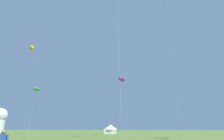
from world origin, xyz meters
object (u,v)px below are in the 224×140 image
object	(u,v)px
festival_tent_center	(110,129)
observatory_dome	(0,119)
kite_green_parafoil	(37,89)
kite_purple_parafoil	(122,79)
kite_orange_delta	(33,48)
kite_blue_diamond	(123,39)

from	to	relation	value
festival_tent_center	observatory_dome	world-z (taller)	observatory_dome
festival_tent_center	observatory_dome	size ratio (longest dim) A/B	0.43
kite_green_parafoil	festival_tent_center	distance (m)	28.24
kite_purple_parafoil	kite_orange_delta	bearing A→B (deg)	173.57
kite_orange_delta	kite_green_parafoil	xyz separation A→B (m)	(-0.82, 6.87, -12.19)
festival_tent_center	observatory_dome	xyz separation A→B (m)	(-53.56, 19.74, 4.35)
kite_purple_parafoil	kite_orange_delta	size ratio (longest dim) A/B	0.55
kite_blue_diamond	kite_green_parafoil	xyz separation A→B (m)	(-30.06, 4.30, -15.18)
kite_green_parafoil	festival_tent_center	world-z (taller)	kite_green_parafoil
kite_purple_parafoil	kite_blue_diamond	distance (m)	16.08
kite_purple_parafoil	festival_tent_center	bearing A→B (deg)	109.14
kite_purple_parafoil	observatory_dome	world-z (taller)	kite_purple_parafoil
kite_orange_delta	kite_green_parafoil	size ratio (longest dim) A/B	1.82
kite_blue_diamond	kite_green_parafoil	world-z (taller)	kite_blue_diamond
kite_blue_diamond	kite_orange_delta	xyz separation A→B (m)	(-29.23, -2.57, -2.99)
kite_purple_parafoil	observatory_dome	size ratio (longest dim) A/B	1.41
kite_purple_parafoil	kite_blue_diamond	xyz separation A→B (m)	(0.36, 5.83, 14.98)
kite_purple_parafoil	festival_tent_center	size ratio (longest dim) A/B	3.31
festival_tent_center	kite_purple_parafoil	bearing A→B (deg)	-70.86
kite_blue_diamond	observatory_dome	xyz separation A→B (m)	(-58.74, 27.80, -23.64)
kite_purple_parafoil	observatory_dome	distance (m)	67.93
festival_tent_center	kite_green_parafoil	bearing A→B (deg)	-171.39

